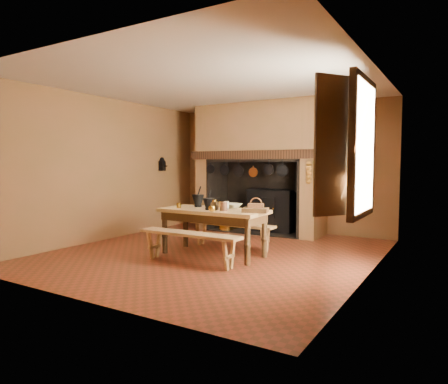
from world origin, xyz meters
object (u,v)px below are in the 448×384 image
bench_front (189,240)px  mixing_bowl (232,206)px  iron_range (272,210)px  work_table (213,216)px  wicker_basket (256,207)px  coffee_grinder (214,205)px

bench_front → mixing_bowl: bearing=78.8°
iron_range → work_table: (0.11, -2.60, 0.16)m
iron_range → bench_front: iron_range is taller
mixing_bowl → wicker_basket: bearing=-26.5°
iron_range → coffee_grinder: bearing=-86.1°
iron_range → coffee_grinder: (0.19, -2.71, 0.36)m
mixing_bowl → wicker_basket: (0.59, -0.29, 0.04)m
bench_front → wicker_basket: wicker_basket is taller
coffee_grinder → mixing_bowl: 0.41m
coffee_grinder → mixing_bowl: (0.12, 0.39, -0.04)m
coffee_grinder → bench_front: bearing=-107.4°
work_table → coffee_grinder: bearing=-56.1°
wicker_basket → mixing_bowl: bearing=134.2°
bench_front → iron_range: bearing=92.0°
bench_front → mixing_bowl: mixing_bowl is taller
iron_range → bench_front: size_ratio=0.95×
work_table → coffee_grinder: 0.24m
bench_front → coffee_grinder: 0.74m
bench_front → wicker_basket: (0.78, 0.66, 0.48)m
iron_range → wicker_basket: 2.79m
work_table → mixing_bowl: size_ratio=5.67×
iron_range → bench_front: (0.11, -3.27, -0.13)m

